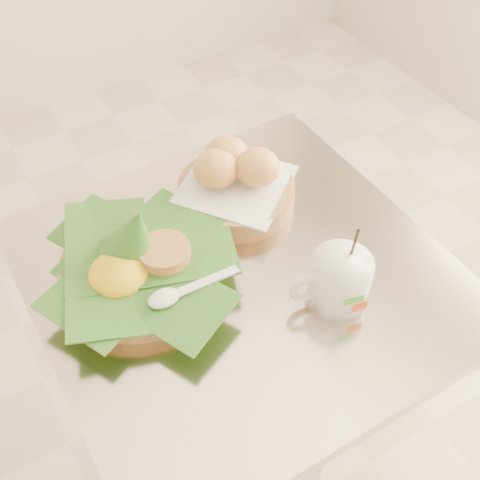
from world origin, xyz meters
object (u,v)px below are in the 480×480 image
rice_basket (137,263)px  bread_basket (235,182)px  coffee_mug (338,279)px  cafe_table (240,341)px

rice_basket → bread_basket: rice_basket is taller
rice_basket → bread_basket: size_ratio=1.24×
rice_basket → bread_basket: 0.26m
bread_basket → coffee_mug: coffee_mug is taller
rice_basket → bread_basket: (0.25, 0.09, 0.00)m
rice_basket → coffee_mug: bearing=-36.4°
cafe_table → bread_basket: bearing=63.0°
bread_basket → coffee_mug: 0.30m
cafe_table → rice_basket: bearing=156.4°
coffee_mug → rice_basket: bearing=143.6°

